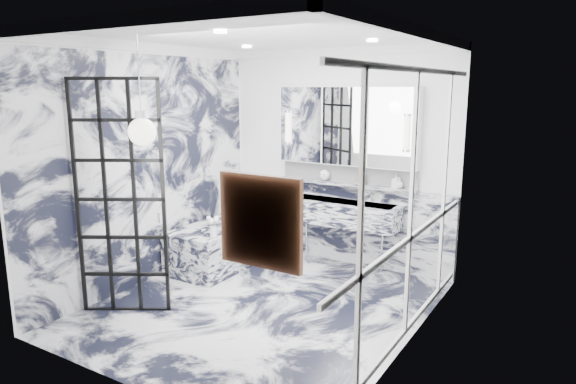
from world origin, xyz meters
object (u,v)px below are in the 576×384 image
Objects in this scene: crittall_door at (120,199)px; mirror_cabinet at (347,126)px; trough_sink at (339,212)px; bathtub at (227,243)px.

crittall_door is 1.26× the size of mirror_cabinet.
mirror_cabinet is at bearing 90.00° from trough_sink.
crittall_door is 1.45× the size of bathtub.
bathtub is at bearing -147.94° from mirror_cabinet.
trough_sink is 0.84× the size of mirror_cabinet.
crittall_door is at bearing -118.84° from trough_sink.
mirror_cabinet is (1.31, 2.55, 0.62)m from crittall_door.
trough_sink is (1.31, 2.38, -0.47)m from crittall_door.
mirror_cabinet is 2.20m from bathtub.
mirror_cabinet is (-0.00, 0.17, 1.09)m from trough_sink.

